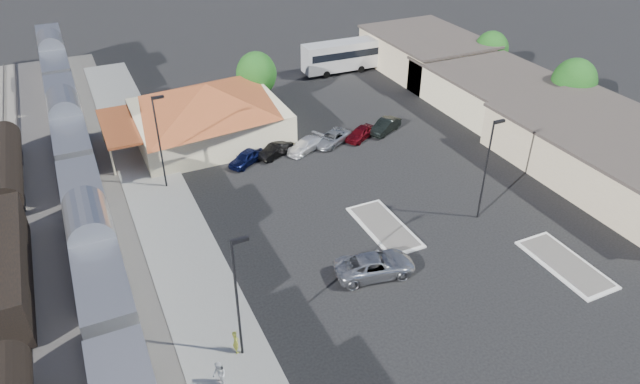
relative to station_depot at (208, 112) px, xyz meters
name	(u,v)px	position (x,y,z in m)	size (l,w,h in m)	color
ground	(353,254)	(4.56, -24.00, -3.13)	(280.00, 280.00, 0.00)	black
railbed	(57,267)	(-16.44, -16.00, -3.07)	(16.00, 100.00, 0.12)	#4C4944
platform	(182,250)	(-7.44, -18.00, -3.04)	(5.50, 92.00, 0.18)	gray
passenger_train	(97,254)	(-13.44, -19.51, -0.26)	(3.00, 104.00, 5.55)	silver
freight_cars	(6,269)	(-19.44, -17.29, -1.21)	(2.80, 46.00, 4.00)	black
station_depot	(208,112)	(0.00, 0.00, 0.00)	(18.35, 12.24, 6.20)	beige
buildings_east	(514,100)	(32.56, -9.72, -0.86)	(14.40, 51.40, 4.80)	#C6B28C
traffic_island_south	(384,227)	(8.56, -22.00, -3.03)	(3.30, 7.50, 0.21)	silver
traffic_island_north	(566,264)	(18.56, -32.00, -3.03)	(3.30, 7.50, 0.21)	silver
lamp_plat_s	(238,290)	(-6.34, -30.00, 2.21)	(1.08, 0.25, 9.00)	black
lamp_plat_n	(159,136)	(-6.34, -8.00, 2.21)	(1.08, 0.25, 9.00)	black
lamp_lot	(488,162)	(16.66, -24.00, 2.21)	(1.08, 0.25, 9.00)	black
tree_east_b	(574,82)	(38.56, -12.00, 1.09)	(4.94, 4.94, 6.96)	#382314
tree_east_c	(491,50)	(38.56, 2.00, 0.63)	(4.41, 4.41, 6.21)	#382314
tree_depot	(256,74)	(7.56, 6.00, 0.89)	(4.71, 4.71, 6.63)	#382314
suv	(375,265)	(4.92, -26.76, -2.30)	(2.77, 6.01, 1.67)	#ABADB3
coach_bus	(349,54)	(22.84, 12.00, -0.75)	(12.96, 3.21, 4.13)	silver
person_a	(236,342)	(-6.73, -29.73, -2.09)	(0.62, 0.41, 1.71)	#D9DD45
person_b	(219,375)	(-8.39, -31.83, -2.03)	(0.89, 0.70, 1.84)	white
parked_car_a	(246,158)	(1.67, -6.86, -2.44)	(1.63, 4.06, 1.38)	#0B1139
parked_car_b	(275,150)	(4.87, -6.56, -2.46)	(1.43, 4.09, 1.35)	black
parked_car_c	(305,145)	(8.07, -6.86, -2.48)	(1.83, 4.50, 1.30)	white
parked_car_d	(332,138)	(11.27, -6.56, -2.48)	(2.15, 4.67, 1.30)	#9B9FA4
parked_car_e	(360,133)	(14.47, -6.86, -2.44)	(1.62, 4.03, 1.37)	maroon
parked_car_f	(385,126)	(17.67, -6.56, -2.40)	(1.54, 4.43, 1.46)	black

